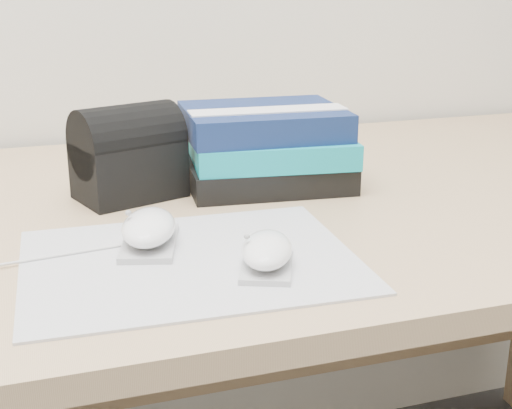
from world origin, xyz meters
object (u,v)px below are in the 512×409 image
object	(u,v)px
book_stack	(266,147)
pouch	(128,153)
mouse_rear	(149,230)
mouse_front	(267,252)
desk	(254,322)

from	to	relation	value
book_stack	pouch	size ratio (longest dim) A/B	1.57
mouse_rear	pouch	size ratio (longest dim) A/B	0.75
mouse_front	pouch	bearing A→B (deg)	108.59
desk	book_stack	xyz separation A→B (m)	(0.02, -0.01, 0.29)
mouse_rear	pouch	xyz separation A→B (m)	(0.01, 0.20, 0.04)
desk	book_stack	size ratio (longest dim) A/B	6.33
desk	pouch	size ratio (longest dim) A/B	9.95
mouse_rear	desk	bearing A→B (deg)	48.15
mouse_rear	pouch	world-z (taller)	pouch
desk	mouse_rear	bearing A→B (deg)	-131.85
desk	book_stack	distance (m)	0.29
desk	mouse_front	distance (m)	0.41
mouse_front	book_stack	size ratio (longest dim) A/B	0.43
desk	book_stack	bearing A→B (deg)	-34.25
mouse_rear	book_stack	xyz separation A→B (m)	(0.21, 0.21, 0.03)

